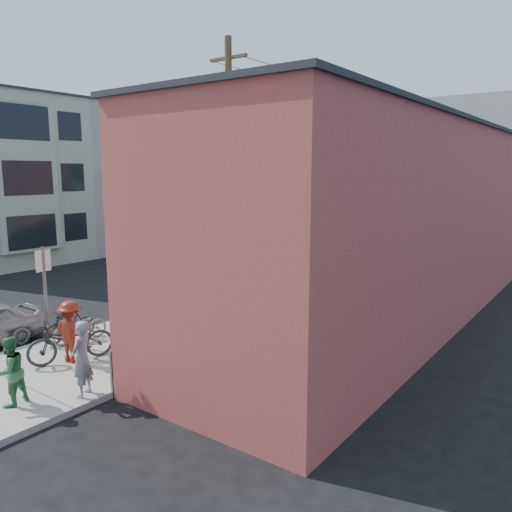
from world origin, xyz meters
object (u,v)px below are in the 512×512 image
Objects in this scene: cyclist at (71,331)px; car_4 at (355,233)px; patron_green at (10,371)px; parking_meter_far at (296,252)px; car_1 at (184,276)px; bus at (353,211)px; tree_leafy_mid at (348,159)px; patio_chair_b at (168,341)px; parked_bike_a at (70,325)px; tree_bare at (284,215)px; car_2 at (261,256)px; parked_bike_b at (80,327)px; utility_pole_near at (228,162)px; patio_chair_a at (161,345)px; tree_leafy_far at (412,155)px; patron_grey at (82,359)px; sign_post at (45,286)px; car_3 at (316,246)px; parking_meter_near at (187,279)px.

cyclist reaches higher than car_4.
parking_meter_far is at bearing 178.99° from patron_green.
bus is (-3.86, 24.23, 0.97)m from car_1.
tree_leafy_mid is 8.30× the size of patio_chair_b.
parked_bike_a is at bearing -153.93° from patio_chair_b.
tree_leafy_mid reaches higher than tree_bare.
tree_bare is 3.17m from car_2.
car_1 is (-1.45, -6.54, -0.26)m from parking_meter_far.
parked_bike_b is 0.38× the size of car_1.
utility_pole_near is 6.72× the size of patron_green.
car_1 is at bearing -102.49° from parking_meter_far.
tree_leafy_far is at bearing 76.68° from patio_chair_a.
patron_grey is at bearing -24.71° from parked_bike_a.
cyclist is 24.43m from car_4.
parked_bike_b is at bearing -83.59° from car_2.
sign_post is 8.90m from utility_pole_near.
parked_bike_b is 6.92m from car_1.
cyclist is 0.29× the size of car_2.
car_2 is 11.08m from car_4.
car_1 is at bearing -90.32° from car_4.
parking_meter_far is at bearing -77.56° from car_3.
utility_pole_near is 12.06m from patron_green.
utility_pole_near is at bearing -176.51° from patron_green.
cyclist is (1.37, -18.63, -4.73)m from tree_leafy_mid.
sign_post is 1.88× the size of patron_green.
parking_meter_far is at bearing 86.49° from patio_chair_a.
bus is at bearing -85.78° from cyclist.
patio_chair_a is 0.17× the size of car_4.
cyclist reaches higher than parking_meter_far.
car_1 is at bearing -95.04° from car_3.
car_4 is (-0.01, 11.08, 0.05)m from car_2.
tree_leafy_mid is at bearing -62.45° from bus.
patio_chair_a is 0.59× the size of patron_green.
patron_grey is (0.16, -2.72, 0.41)m from patio_chair_b.
tree_leafy_mid is 0.60× the size of bus.
parked_bike_b is at bearing -86.64° from parking_meter_far.
patio_chair_b is (3.72, -4.58, -0.39)m from parking_meter_near.
patron_green is 2.46m from cyclist.
sign_post is at bearing -76.60° from bus.
car_3 reaches higher than patio_chair_a.
cyclist is (1.92, -14.15, -0.02)m from parking_meter_far.
car_1 is 0.36× the size of bus.
parked_bike_a is (-3.26, -0.77, 0.04)m from patio_chair_b.
sign_post reaches higher than parking_meter_far.
parking_meter_far is 1.41× the size of patio_chair_a.
parking_meter_near is at bearing -85.70° from car_4.
car_4 is 0.43× the size of bus.
patron_green reaches higher than parking_meter_near.
parking_meter_far is 0.12× the size of utility_pole_near.
sign_post is 4.14m from patron_grey.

